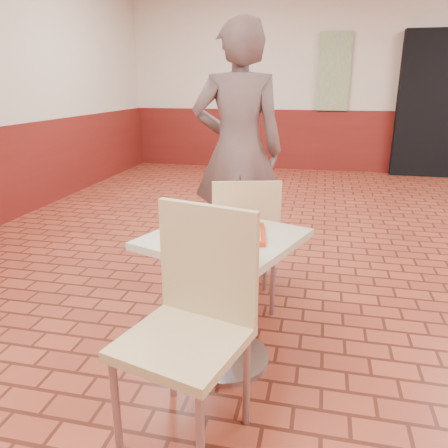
% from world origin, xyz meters
% --- Properties ---
extents(wainscot_band, '(8.00, 10.00, 1.00)m').
position_xyz_m(wainscot_band, '(0.00, 0.00, 0.50)').
color(wainscot_band, '#5B1511').
rests_on(wainscot_band, ground).
extents(promo_poster, '(0.50, 0.03, 1.20)m').
position_xyz_m(promo_poster, '(-0.60, 4.94, 1.60)').
color(promo_poster, gray).
rests_on(promo_poster, wainscot_band).
extents(main_table, '(0.68, 0.68, 0.71)m').
position_xyz_m(main_table, '(-1.15, -0.65, 0.48)').
color(main_table, '#BCB897').
rests_on(main_table, ground).
extents(chair_main_front, '(0.55, 0.55, 0.97)m').
position_xyz_m(chair_main_front, '(-1.17, -1.14, 0.54)').
color(chair_main_front, tan).
rests_on(chair_main_front, ground).
extents(chair_main_back, '(0.50, 0.50, 0.89)m').
position_xyz_m(chair_main_back, '(-1.15, -0.06, 0.49)').
color(chair_main_back, '#D4B67F').
rests_on(chair_main_back, ground).
extents(customer, '(0.77, 0.59, 1.88)m').
position_xyz_m(customer, '(-1.32, 0.61, 0.94)').
color(customer, '#64504D').
rests_on(customer, ground).
extents(serving_tray, '(0.40, 0.31, 0.03)m').
position_xyz_m(serving_tray, '(-1.15, -0.65, 0.73)').
color(serving_tray, red).
rests_on(serving_tray, main_table).
extents(ring_donut, '(0.13, 0.13, 0.03)m').
position_xyz_m(ring_donut, '(-1.21, -0.55, 0.75)').
color(ring_donut, '#F1A858').
rests_on(ring_donut, serving_tray).
extents(long_john_donut, '(0.15, 0.08, 0.04)m').
position_xyz_m(long_john_donut, '(-1.09, -0.70, 0.76)').
color(long_john_donut, '#D07A3D').
rests_on(long_john_donut, serving_tray).
extents(paper_cup, '(0.06, 0.06, 0.08)m').
position_xyz_m(paper_cup, '(-1.03, -0.57, 0.78)').
color(paper_cup, white).
rests_on(paper_cup, serving_tray).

